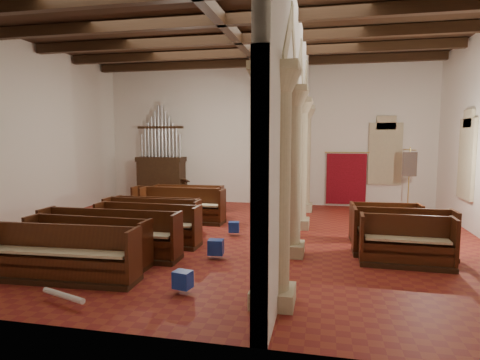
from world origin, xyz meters
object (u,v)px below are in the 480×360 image
lectern (185,192)px  nave_pew_0 (57,262)px  processional_banner (408,193)px  aisle_pew_0 (406,249)px  pipe_organ (161,171)px

lectern → nave_pew_0: 9.77m
processional_banner → aisle_pew_0: (-1.20, -6.20, -0.44)m
lectern → aisle_pew_0: (7.88, -7.26, -0.06)m
pipe_organ → aisle_pew_0: 11.58m
pipe_organ → lectern: pipe_organ is taller
pipe_organ → aisle_pew_0: pipe_organ is taller
aisle_pew_0 → processional_banner: bearing=80.8°
lectern → processional_banner: (9.07, -1.06, 0.38)m
nave_pew_0 → aisle_pew_0: aisle_pew_0 is taller
lectern → pipe_organ: bearing=-166.4°
nave_pew_0 → aisle_pew_0: size_ratio=1.68×
lectern → processional_banner: 9.14m
nave_pew_0 → aisle_pew_0: 7.50m
nave_pew_0 → pipe_organ: bearing=98.4°
processional_banner → nave_pew_0: 11.99m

